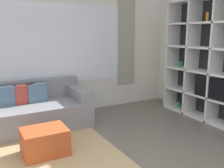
{
  "coord_description": "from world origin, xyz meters",
  "views": [
    {
      "loc": [
        -1.47,
        -1.8,
        1.69
      ],
      "look_at": [
        0.48,
        1.73,
        0.85
      ],
      "focal_mm": 40.0,
      "sensor_mm": 36.0,
      "label": 1
    }
  ],
  "objects": [
    {
      "name": "wall_back",
      "position": [
        0.0,
        3.18,
        1.36
      ],
      "size": [
        6.47,
        0.11,
        2.7
      ],
      "color": "silver",
      "rests_on": "ground_plane"
    },
    {
      "name": "wall_right",
      "position": [
        2.67,
        1.57,
        1.35
      ],
      "size": [
        0.07,
        4.34,
        2.7
      ],
      "primitive_type": "cube",
      "color": "silver",
      "rests_on": "ground_plane"
    },
    {
      "name": "area_rug",
      "position": [
        -1.17,
        1.53,
        0.01
      ],
      "size": [
        2.81,
        2.36,
        0.01
      ],
      "primitive_type": "cube",
      "color": "tan",
      "rests_on": "ground_plane"
    },
    {
      "name": "shelving_unit",
      "position": [
        2.47,
        1.29,
        1.15
      ],
      "size": [
        0.4,
        2.37,
        2.33
      ],
      "color": "#232328",
      "rests_on": "ground_plane"
    },
    {
      "name": "couch_main",
      "position": [
        -0.66,
        2.64,
        0.31
      ],
      "size": [
        1.95,
        0.99,
        0.8
      ],
      "color": "gray",
      "rests_on": "ground_plane"
    },
    {
      "name": "ottoman",
      "position": [
        -0.72,
        1.5,
        0.19
      ],
      "size": [
        0.61,
        0.48,
        0.38
      ],
      "color": "#B74C23",
      "rests_on": "ground_plane"
    }
  ]
}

